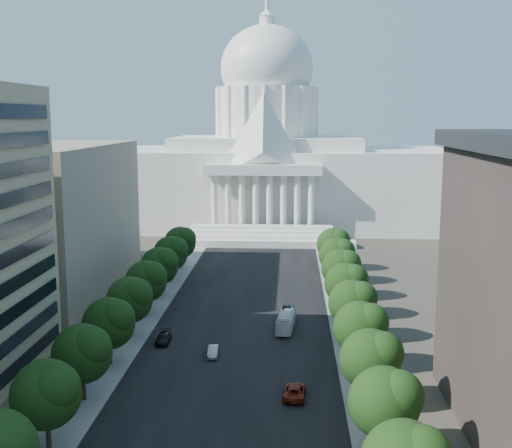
% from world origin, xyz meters
% --- Properties ---
extents(road_asphalt, '(30.00, 260.00, 0.01)m').
position_xyz_m(road_asphalt, '(0.00, 90.00, 0.00)').
color(road_asphalt, black).
rests_on(road_asphalt, ground).
extents(sidewalk_left, '(8.00, 260.00, 0.02)m').
position_xyz_m(sidewalk_left, '(-19.00, 90.00, 0.00)').
color(sidewalk_left, gray).
rests_on(sidewalk_left, ground).
extents(sidewalk_right, '(8.00, 260.00, 0.02)m').
position_xyz_m(sidewalk_right, '(19.00, 90.00, 0.00)').
color(sidewalk_right, gray).
rests_on(sidewalk_right, ground).
extents(capitol, '(120.00, 56.00, 73.00)m').
position_xyz_m(capitol, '(0.00, 184.89, 20.01)').
color(capitol, white).
rests_on(capitol, ground).
extents(office_block_left_far, '(38.00, 52.00, 30.00)m').
position_xyz_m(office_block_left_far, '(-48.00, 100.00, 15.00)').
color(office_block_left_far, gray).
rests_on(office_block_left_far, ground).
extents(tree_l_c, '(7.79, 7.60, 9.97)m').
position_xyz_m(tree_l_c, '(-17.66, 35.81, 6.45)').
color(tree_l_c, '#33261C').
rests_on(tree_l_c, ground).
extents(tree_l_d, '(7.79, 7.60, 9.97)m').
position_xyz_m(tree_l_d, '(-17.66, 47.81, 6.45)').
color(tree_l_d, '#33261C').
rests_on(tree_l_d, ground).
extents(tree_l_e, '(7.79, 7.60, 9.97)m').
position_xyz_m(tree_l_e, '(-17.66, 59.81, 6.45)').
color(tree_l_e, '#33261C').
rests_on(tree_l_e, ground).
extents(tree_l_f, '(7.79, 7.60, 9.97)m').
position_xyz_m(tree_l_f, '(-17.66, 71.81, 6.45)').
color(tree_l_f, '#33261C').
rests_on(tree_l_f, ground).
extents(tree_l_g, '(7.79, 7.60, 9.97)m').
position_xyz_m(tree_l_g, '(-17.66, 83.81, 6.45)').
color(tree_l_g, '#33261C').
rests_on(tree_l_g, ground).
extents(tree_l_h, '(7.79, 7.60, 9.97)m').
position_xyz_m(tree_l_h, '(-17.66, 95.81, 6.45)').
color(tree_l_h, '#33261C').
rests_on(tree_l_h, ground).
extents(tree_l_i, '(7.79, 7.60, 9.97)m').
position_xyz_m(tree_l_i, '(-17.66, 107.81, 6.45)').
color(tree_l_i, '#33261C').
rests_on(tree_l_i, ground).
extents(tree_l_j, '(7.79, 7.60, 9.97)m').
position_xyz_m(tree_l_j, '(-17.66, 119.81, 6.45)').
color(tree_l_j, '#33261C').
rests_on(tree_l_j, ground).
extents(tree_r_c, '(7.79, 7.60, 9.97)m').
position_xyz_m(tree_r_c, '(18.34, 35.81, 6.45)').
color(tree_r_c, '#33261C').
rests_on(tree_r_c, ground).
extents(tree_r_d, '(7.79, 7.60, 9.97)m').
position_xyz_m(tree_r_d, '(18.34, 47.81, 6.45)').
color(tree_r_d, '#33261C').
rests_on(tree_r_d, ground).
extents(tree_r_e, '(7.79, 7.60, 9.97)m').
position_xyz_m(tree_r_e, '(18.34, 59.81, 6.45)').
color(tree_r_e, '#33261C').
rests_on(tree_r_e, ground).
extents(tree_r_f, '(7.79, 7.60, 9.97)m').
position_xyz_m(tree_r_f, '(18.34, 71.81, 6.45)').
color(tree_r_f, '#33261C').
rests_on(tree_r_f, ground).
extents(tree_r_g, '(7.79, 7.60, 9.97)m').
position_xyz_m(tree_r_g, '(18.34, 83.81, 6.45)').
color(tree_r_g, '#33261C').
rests_on(tree_r_g, ground).
extents(tree_r_h, '(7.79, 7.60, 9.97)m').
position_xyz_m(tree_r_h, '(18.34, 95.81, 6.45)').
color(tree_r_h, '#33261C').
rests_on(tree_r_h, ground).
extents(tree_r_i, '(7.79, 7.60, 9.97)m').
position_xyz_m(tree_r_i, '(18.34, 107.81, 6.45)').
color(tree_r_i, '#33261C').
rests_on(tree_r_i, ground).
extents(tree_r_j, '(7.79, 7.60, 9.97)m').
position_xyz_m(tree_r_j, '(18.34, 119.81, 6.45)').
color(tree_r_j, '#33261C').
rests_on(tree_r_j, ground).
extents(streetlight_b, '(2.61, 0.44, 9.00)m').
position_xyz_m(streetlight_b, '(19.90, 35.00, 5.82)').
color(streetlight_b, gray).
rests_on(streetlight_b, ground).
extents(streetlight_c, '(2.61, 0.44, 9.00)m').
position_xyz_m(streetlight_c, '(19.90, 60.00, 5.82)').
color(streetlight_c, gray).
rests_on(streetlight_c, ground).
extents(streetlight_d, '(2.61, 0.44, 9.00)m').
position_xyz_m(streetlight_d, '(19.90, 85.00, 5.82)').
color(streetlight_d, gray).
rests_on(streetlight_d, ground).
extents(streetlight_e, '(2.61, 0.44, 9.00)m').
position_xyz_m(streetlight_e, '(19.90, 110.00, 5.82)').
color(streetlight_e, gray).
rests_on(streetlight_e, ground).
extents(streetlight_f, '(2.61, 0.44, 9.00)m').
position_xyz_m(streetlight_f, '(19.90, 135.00, 5.82)').
color(streetlight_f, gray).
rests_on(streetlight_f, ground).
extents(car_silver, '(1.74, 4.39, 1.42)m').
position_xyz_m(car_silver, '(-3.40, 63.90, 0.71)').
color(car_silver, '#95979C').
rests_on(car_silver, ground).
extents(car_red, '(3.15, 6.13, 1.66)m').
position_xyz_m(car_red, '(8.78, 50.19, 0.83)').
color(car_red, '#66190B').
rests_on(car_red, ground).
extents(car_dark_b, '(2.26, 5.23, 1.50)m').
position_xyz_m(car_dark_b, '(-11.97, 69.11, 0.75)').
color(car_dark_b, black).
rests_on(car_dark_b, ground).
extents(city_bus, '(3.49, 10.88, 2.98)m').
position_xyz_m(city_bus, '(7.51, 77.28, 1.49)').
color(city_bus, white).
rests_on(city_bus, ground).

